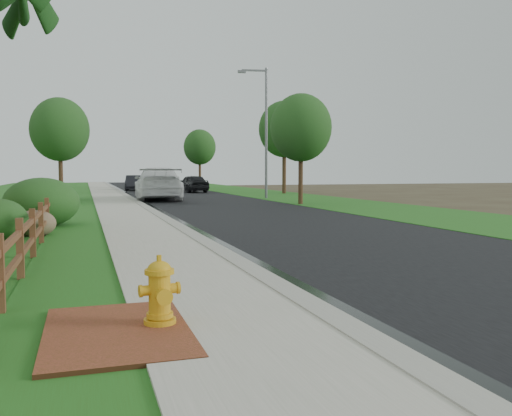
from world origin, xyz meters
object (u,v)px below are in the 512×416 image
object	(u,v)px
white_suv	(158,184)
dark_car_mid	(192,183)
streetlight	(264,125)
ranch_fence	(37,226)
fire_hydrant	(160,293)

from	to	relation	value
white_suv	dark_car_mid	size ratio (longest dim) A/B	1.60
white_suv	dark_car_mid	xyz separation A→B (m)	(4.41, 11.25, -0.28)
dark_car_mid	streetlight	size ratio (longest dim) A/B	0.51
white_suv	dark_car_mid	distance (m)	12.09
white_suv	ranch_fence	bearing A→B (deg)	79.79
dark_car_mid	fire_hydrant	bearing A→B (deg)	69.67
fire_hydrant	white_suv	bearing A→B (deg)	82.66
ranch_fence	white_suv	distance (m)	22.14
fire_hydrant	white_suv	size ratio (longest dim) A/B	0.12
fire_hydrant	streetlight	world-z (taller)	streetlight
ranch_fence	streetlight	xyz separation A→B (m)	(12.60, 20.86, 4.31)
white_suv	streetlight	distance (m)	8.02
streetlight	ranch_fence	bearing A→B (deg)	-121.12
ranch_fence	dark_car_mid	world-z (taller)	dark_car_mid
ranch_fence	streetlight	world-z (taller)	streetlight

